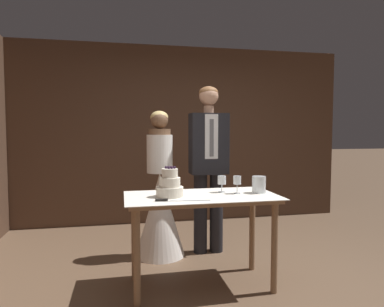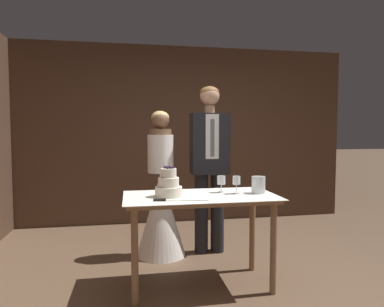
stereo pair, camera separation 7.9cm
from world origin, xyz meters
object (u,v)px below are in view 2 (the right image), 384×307
Objects in this scene: cake_knife at (170,200)px; hurricane_candle at (258,185)px; tiered_cake at (169,185)px; cake_table at (200,208)px; bride at (161,203)px; wine_glass_middle at (221,181)px; groom at (210,160)px; wine_glass_near at (236,181)px.

hurricane_candle reaches higher than cake_knife.
cake_table is at bearing 0.49° from tiered_cake.
cake_table is at bearing -179.66° from hurricane_candle.
hurricane_candle reaches higher than cake_table.
tiered_cake is 0.16× the size of bride.
groom is (0.06, 0.72, 0.14)m from wine_glass_middle.
cake_knife is at bearing -166.41° from hurricane_candle.
cake_table is 0.37m from cake_knife.
cake_knife is 2.91× the size of hurricane_candle.
wine_glass_middle is at bearing 142.89° from wine_glass_near.
wine_glass_near reaches higher than hurricane_candle.
hurricane_candle is at bearing -17.49° from wine_glass_middle.
cake_table is 8.71× the size of hurricane_candle.
wine_glass_near is 0.21m from hurricane_candle.
tiered_cake is at bearing 94.49° from cake_knife.
tiered_cake reaches higher than cake_knife.
hurricane_candle is at bearing -45.37° from bride.
tiered_cake is 1.72× the size of hurricane_candle.
cake_knife is 2.91× the size of wine_glass_middle.
groom is at bearing 94.08° from wine_glass_near.
wine_glass_middle is at bearing -55.74° from bride.
wine_glass_middle is at bearing 12.10° from tiered_cake.
tiered_cake is 1.65× the size of wine_glass_near.
bride reaches higher than wine_glass_near.
groom reaches higher than tiered_cake.
bride is at bearing 89.63° from tiered_cake.
hurricane_candle is at bearing 20.36° from cake_knife.
wine_glass_middle is 0.08× the size of groom.
bride is (0.01, 0.82, -0.33)m from tiered_cake.
hurricane_candle is at bearing -3.46° from wine_glass_near.
wine_glass_near is (0.61, 0.02, 0.02)m from tiered_cake.
wine_glass_near is 1.06m from bride.
tiered_cake is at bearing -167.90° from wine_glass_middle.
wine_glass_near is at bearing -53.08° from bride.
cake_table is at bearing -108.46° from groom.
wine_glass_middle is (0.50, 0.30, 0.10)m from cake_knife.
bride is (-0.49, 0.72, -0.34)m from wine_glass_middle.
cake_knife is 1.04m from bride.
groom is at bearing 67.86° from cake_knife.
tiered_cake is 0.50m from wine_glass_middle.
cake_table is 5.06× the size of tiered_cake.
hurricane_candle is at bearing -72.39° from groom.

